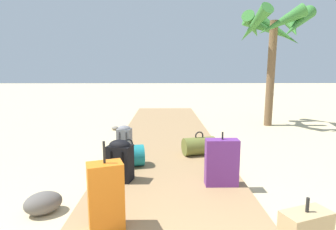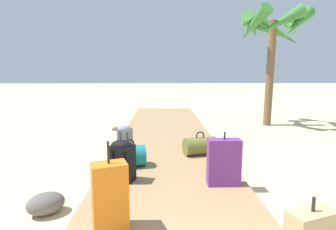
{
  "view_description": "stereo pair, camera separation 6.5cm",
  "coord_description": "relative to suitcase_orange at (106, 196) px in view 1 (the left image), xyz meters",
  "views": [
    {
      "loc": [
        -0.05,
        -0.9,
        1.62
      ],
      "look_at": [
        0.04,
        5.71,
        0.55
      ],
      "focal_mm": 29.54,
      "sensor_mm": 36.0,
      "label": 1
    },
    {
      "loc": [
        -0.12,
        -0.9,
        1.62
      ],
      "look_at": [
        0.04,
        5.71,
        0.55
      ],
      "focal_mm": 29.54,
      "sensor_mm": 36.0,
      "label": 2
    }
  ],
  "objects": [
    {
      "name": "boardwalk",
      "position": [
        0.62,
        3.57,
        -0.38
      ],
      "size": [
        2.14,
        10.38,
        0.08
      ],
      "primitive_type": "cube",
      "color": "#9E7A51",
      "rests_on": "ground"
    },
    {
      "name": "rock_left_mid",
      "position": [
        -0.82,
        0.46,
        -0.29
      ],
      "size": [
        0.52,
        0.49,
        0.25
      ],
      "primitive_type": "ellipsoid",
      "rotation": [
        0.0,
        0.0,
        0.57
      ],
      "color": "#5B5651",
      "rests_on": "ground"
    },
    {
      "name": "duffel_bag_teal",
      "position": [
        -0.02,
        1.8,
        -0.16
      ],
      "size": [
        0.56,
        0.44,
        0.46
      ],
      "color": "#197A7F",
      "rests_on": "boardwalk"
    },
    {
      "name": "suitcase_orange",
      "position": [
        0.0,
        0.0,
        0.0
      ],
      "size": [
        0.38,
        0.31,
        0.89
      ],
      "color": "orange",
      "rests_on": "boardwalk"
    },
    {
      "name": "ground_plane",
      "position": [
        0.62,
        2.54,
        -0.42
      ],
      "size": [
        60.0,
        60.0,
        0.0
      ],
      "primitive_type": "plane",
      "color": "#D1BA8C"
    },
    {
      "name": "duffel_bag_olive",
      "position": [
        1.21,
        2.41,
        -0.17
      ],
      "size": [
        0.65,
        0.46,
        0.44
      ],
      "color": "olive",
      "rests_on": "boardwalk"
    },
    {
      "name": "backpack_grey",
      "position": [
        -0.2,
        2.69,
        -0.08
      ],
      "size": [
        0.29,
        0.26,
        0.5
      ],
      "color": "slate",
      "rests_on": "boardwalk"
    },
    {
      "name": "backpack_black",
      "position": [
        -0.05,
        1.21,
        -0.03
      ],
      "size": [
        0.38,
        0.31,
        0.59
      ],
      "color": "black",
      "rests_on": "boardwalk"
    },
    {
      "name": "rock_left_near",
      "position": [
        -0.79,
        4.97,
        -0.37
      ],
      "size": [
        0.21,
        0.24,
        0.1
      ],
      "primitive_type": "ellipsoid",
      "rotation": [
        0.0,
        0.0,
        0.1
      ],
      "color": "gray",
      "rests_on": "ground"
    },
    {
      "name": "suitcase_purple",
      "position": [
        1.34,
        1.04,
        -0.02
      ],
      "size": [
        0.44,
        0.19,
        0.74
      ],
      "color": "#6B2D84",
      "rests_on": "boardwalk"
    },
    {
      "name": "palm_tree_far_right",
      "position": [
        3.67,
        5.54,
        2.28
      ],
      "size": [
        2.11,
        2.29,
        3.4
      ],
      "color": "brown",
      "rests_on": "ground"
    }
  ]
}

